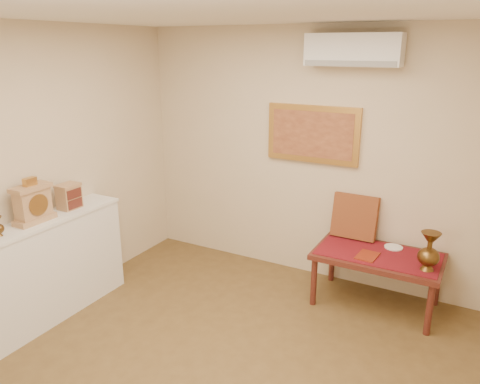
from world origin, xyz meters
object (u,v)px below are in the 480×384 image
Objects in this scene: mantel_clock at (33,203)px; low_table at (378,260)px; brass_urn_tall at (430,247)px; wooden_chest at (69,196)px; display_ledge at (29,277)px.

mantel_clock is 0.34× the size of low_table.
brass_urn_tall is 1.07× the size of mantel_clock.
wooden_chest reaches higher than brass_urn_tall.
mantel_clock is at bearing -152.90° from brass_urn_tall.
display_ledge is 3.27m from low_table.
display_ledge is at bearing -144.90° from low_table.
wooden_chest is at bearing 90.80° from display_ledge.
mantel_clock is at bearing -88.17° from wooden_chest.
display_ledge reaches higher than low_table.
low_table is at bearing 35.10° from display_ledge.
brass_urn_tall is 3.60m from display_ledge.
display_ledge is 0.82m from wooden_chest.
brass_urn_tall is at bearing -16.45° from low_table.
low_table is at bearing 26.34° from wooden_chest.
wooden_chest is at bearing -153.66° from low_table.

